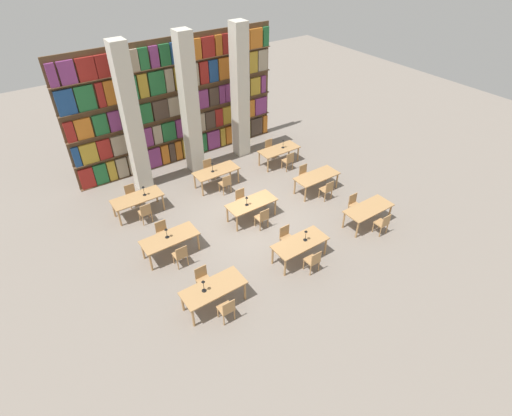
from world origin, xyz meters
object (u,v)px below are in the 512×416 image
Objects in this scene: pillar_right at (240,93)px; chair_17 at (270,148)px; chair_7 at (163,232)px; chair_5 at (354,204)px; chair_2 at (313,260)px; chair_4 at (383,223)px; chair_11 at (305,174)px; pillar_center at (190,106)px; pillar_left at (132,121)px; chair_16 at (288,160)px; chair_12 at (145,212)px; reading_table_1 at (300,244)px; desk_lamp_5 at (212,165)px; reading_table_4 at (252,204)px; reading_table_8 at (279,151)px; chair_8 at (262,217)px; chair_9 at (242,199)px; desk_lamp_2 at (166,231)px; chair_10 at (327,189)px; desk_lamp_4 at (143,189)px; reading_table_6 at (137,199)px; reading_table_3 at (170,239)px; chair_3 at (286,237)px; desk_lamp_0 at (203,284)px; chair_1 at (203,279)px; reading_table_5 at (317,177)px; chair_13 at (132,195)px; reading_table_7 at (216,172)px; desk_lamp_6 at (283,142)px; reading_table_0 at (214,289)px; chair_15 at (209,169)px; chair_6 at (181,255)px.

chair_17 is (0.88, -1.14, -2.52)m from pillar_right.
chair_5 is at bearing 158.29° from chair_7.
chair_4 is at bearing 0.08° from chair_2.
pillar_center is at bearing -49.94° from chair_11.
chair_7 is (-0.84, -3.92, -2.52)m from pillar_left.
chair_12 is at bearing 179.50° from chair_16.
desk_lamp_5 is at bearing 91.72° from reading_table_1.
reading_table_4 is 4.33m from reading_table_8.
chair_8 and chair_12 have the same top height.
chair_5 is 4.36m from chair_9.
chair_7 is at bearing -162.85° from reading_table_8.
chair_2 is 2.25× the size of desk_lamp_2.
chair_10 is 7.23m from desk_lamp_4.
chair_11 is (-0.16, 4.16, 0.00)m from chair_4.
pillar_center is at bearing 0.00° from pillar_left.
desk_lamp_5 reaches higher than reading_table_4.
reading_table_6 is at bearing 5.39° from chair_17.
chair_2 and chair_12 have the same top height.
desk_lamp_2 is (-6.83, 2.03, 0.54)m from chair_5.
pillar_right is 7.83m from reading_table_3.
chair_3 is 3.33m from chair_5.
reading_table_3 is at bearing 86.24° from desk_lamp_0.
chair_16 is at bearing -148.10° from chair_1.
chair_2 is (2.57, -8.00, -2.52)m from pillar_left.
reading_table_5 is at bearing -161.94° from chair_1.
chair_13 is (-6.80, 5.52, 0.00)m from chair_5.
desk_lamp_0 is 0.50× the size of chair_2.
reading_table_7 is 3.40m from chair_17.
chair_4 reaches higher than reading_table_7.
pillar_center is 6.78× the size of chair_2.
pillar_right is at bearing -169.66° from chair_13.
desk_lamp_6 is (0.22, 0.70, 0.55)m from chair_16.
reading_table_0 is 7.11m from chair_15.
chair_1 is 6.64m from chair_5.
reading_table_0 is at bearing 6.63° from chair_5.
desk_lamp_5 reaches higher than chair_11.
chair_17 is (3.37, 2.70, 0.00)m from chair_9.
desk_lamp_5 is at bearing 167.63° from chair_13.
chair_15 is (3.47, 3.50, -0.19)m from reading_table_3.
chair_8 is at bearing -115.41° from pillar_right.
chair_1 is at bearing -144.85° from desk_lamp_6.
desk_lamp_0 is 2.75m from reading_table_3.
chair_1 is 2.01× the size of desk_lamp_5.
desk_lamp_5 is (3.34, 2.77, 0.03)m from desk_lamp_2.
chair_4 is (3.32, -0.70, -0.19)m from reading_table_1.
reading_table_0 is 2.16× the size of chair_6.
desk_lamp_0 is 5.56m from desk_lamp_4.
chair_1 is (-0.74, -6.67, -2.52)m from pillar_left.
chair_13 is (-0.03, 3.54, -0.19)m from reading_table_3.
chair_17 is at bearing 10.85° from desk_lamp_5.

